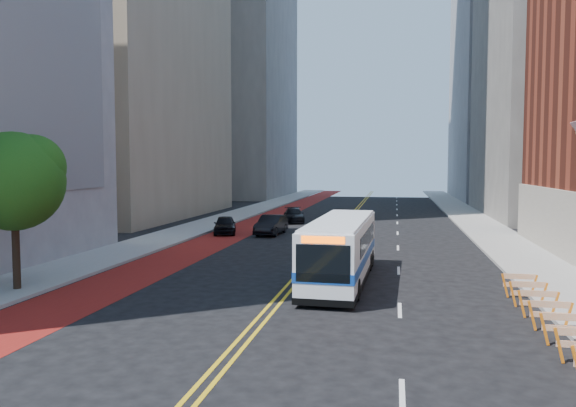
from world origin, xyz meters
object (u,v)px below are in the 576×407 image
at_px(car_a, 225,225).
at_px(car_b, 271,225).
at_px(transit_bus, 341,249).
at_px(car_c, 294,215).
at_px(street_tree, 15,177).

height_order(car_a, car_b, car_b).
relative_size(transit_bus, car_c, 2.37).
relative_size(street_tree, car_a, 1.61).
bearing_deg(car_a, street_tree, -112.34).
xyz_separation_m(transit_bus, car_b, (-7.03, 16.50, -0.79)).
bearing_deg(street_tree, car_a, 82.85).
height_order(car_a, car_c, car_a).
distance_m(street_tree, car_b, 22.55).
xyz_separation_m(transit_bus, car_c, (-6.96, 25.95, -0.88)).
bearing_deg(car_a, transit_bus, -71.90).
height_order(street_tree, car_c, street_tree).
bearing_deg(car_c, car_b, -103.44).
distance_m(transit_bus, car_b, 17.95).
relative_size(transit_bus, car_a, 2.60).
bearing_deg(car_b, street_tree, -103.25).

